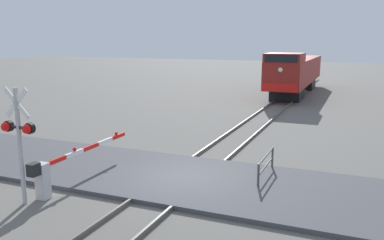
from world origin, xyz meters
name	(u,v)px	position (x,y,z in m)	size (l,w,h in m)	color
ground_plane	(184,181)	(0.00, 0.00, 0.00)	(160.00, 160.00, 0.00)	#605E59
rail_track_left	(166,176)	(-0.72, 0.00, 0.07)	(0.08, 80.00, 0.15)	#59544C
rail_track_right	(202,181)	(0.72, 0.00, 0.07)	(0.08, 80.00, 0.15)	#59544C
road_surface	(184,179)	(0.00, 0.00, 0.08)	(36.00, 5.06, 0.16)	#47474C
locomotive	(295,72)	(0.00, 25.56, 2.00)	(2.88, 15.76, 3.95)	black
crossing_signal	(19,134)	(-3.75, -3.88, 2.25)	(1.18, 0.33, 3.68)	#ADADB2
crossing_gate	(56,169)	(-3.50, -2.65, 0.80)	(0.36, 5.42, 1.30)	silver
guard_railing	(266,164)	(2.73, 1.24, 0.61)	(0.08, 2.39, 0.95)	#4C4742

